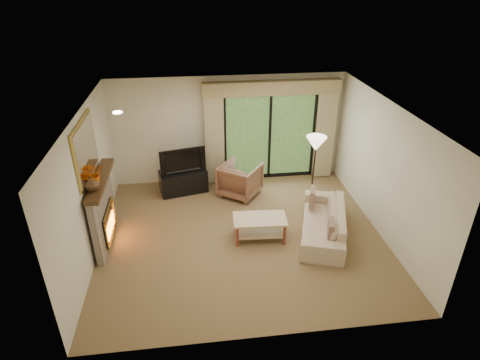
{
  "coord_description": "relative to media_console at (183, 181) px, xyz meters",
  "views": [
    {
      "loc": [
        -0.87,
        -6.49,
        4.73
      ],
      "look_at": [
        0.0,
        0.3,
        1.1
      ],
      "focal_mm": 30.0,
      "sensor_mm": 36.0,
      "label": 1
    }
  ],
  "objects": [
    {
      "name": "wall_front",
      "position": [
        1.14,
        -4.45,
        1.03
      ],
      "size": [
        5.0,
        0.0,
        5.0
      ],
      "primitive_type": "plane",
      "rotation": [
        -1.57,
        0.0,
        0.0
      ],
      "color": "beige",
      "rests_on": "ground"
    },
    {
      "name": "wall_back",
      "position": [
        1.14,
        0.55,
        1.03
      ],
      "size": [
        5.0,
        0.0,
        5.0
      ],
      "primitive_type": "plane",
      "rotation": [
        1.57,
        0.0,
        0.0
      ],
      "color": "beige",
      "rests_on": "ground"
    },
    {
      "name": "wall_left",
      "position": [
        -1.61,
        -1.95,
        1.03
      ],
      "size": [
        0.0,
        5.0,
        5.0
      ],
      "primitive_type": "plane",
      "rotation": [
        1.57,
        0.0,
        1.57
      ],
      "color": "beige",
      "rests_on": "ground"
    },
    {
      "name": "cornice",
      "position": [
        2.14,
        0.41,
        2.05
      ],
      "size": [
        3.2,
        0.24,
        0.32
      ],
      "primitive_type": "cube",
      "color": "tan",
      "rests_on": "wall_back"
    },
    {
      "name": "curtain_left",
      "position": [
        0.79,
        0.39,
        0.93
      ],
      "size": [
        0.45,
        0.18,
        2.35
      ],
      "primitive_type": "cube",
      "color": "tan",
      "rests_on": "floor"
    },
    {
      "name": "floor_lamp",
      "position": [
        2.84,
        -0.91,
        0.54
      ],
      "size": [
        0.56,
        0.56,
        1.62
      ],
      "primitive_type": null,
      "rotation": [
        0.0,
        0.0,
        -0.36
      ],
      "color": "#FFF5C9",
      "rests_on": "floor"
    },
    {
      "name": "curtain_right",
      "position": [
        3.49,
        0.39,
        0.93
      ],
      "size": [
        0.45,
        0.18,
        2.35
      ],
      "primitive_type": "cube",
      "color": "tan",
      "rests_on": "floor"
    },
    {
      "name": "floor",
      "position": [
        1.14,
        -1.95,
        -0.27
      ],
      "size": [
        5.5,
        5.5,
        0.0
      ],
      "primitive_type": "plane",
      "color": "brown",
      "rests_on": "ground"
    },
    {
      "name": "branches",
      "position": [
        -1.47,
        -2.02,
        1.32
      ],
      "size": [
        0.49,
        0.46,
        0.44
      ],
      "primitive_type": "imported",
      "rotation": [
        0.0,
        0.0,
        0.34
      ],
      "color": "#CF560A",
      "rests_on": "fireplace"
    },
    {
      "name": "mirror",
      "position": [
        -1.58,
        -1.75,
        1.68
      ],
      "size": [
        0.07,
        1.45,
        1.02
      ],
      "primitive_type": null,
      "color": "#B5943E",
      "rests_on": "wall_left"
    },
    {
      "name": "pillow_far",
      "position": [
        2.68,
        -1.5,
        0.24
      ],
      "size": [
        0.22,
        0.4,
        0.39
      ],
      "primitive_type": "cube",
      "rotation": [
        0.0,
        0.0,
        -0.31
      ],
      "color": "brown",
      "rests_on": "sofa"
    },
    {
      "name": "sliding_door",
      "position": [
        2.14,
        0.5,
        0.83
      ],
      "size": [
        2.26,
        0.1,
        2.16
      ],
      "primitive_type": null,
      "color": "black",
      "rests_on": "floor"
    },
    {
      "name": "fireplace",
      "position": [
        -1.49,
        -1.75,
        0.41
      ],
      "size": [
        0.24,
        1.7,
        1.37
      ],
      "primitive_type": null,
      "color": "gray",
      "rests_on": "floor"
    },
    {
      "name": "media_console",
      "position": [
        0.0,
        0.0,
        0.0
      ],
      "size": [
        1.16,
        0.71,
        0.54
      ],
      "primitive_type": "cube",
      "rotation": [
        0.0,
        0.0,
        0.22
      ],
      "color": "black",
      "rests_on": "floor"
    },
    {
      "name": "wall_right",
      "position": [
        3.89,
        -1.95,
        1.03
      ],
      "size": [
        0.0,
        5.0,
        5.0
      ],
      "primitive_type": "plane",
      "rotation": [
        1.57,
        0.0,
        -1.57
      ],
      "color": "beige",
      "rests_on": "ground"
    },
    {
      "name": "sofa",
      "position": [
        2.74,
        -2.08,
        0.03
      ],
      "size": [
        1.39,
        2.19,
        0.6
      ],
      "primitive_type": "imported",
      "rotation": [
        0.0,
        0.0,
        -1.89
      ],
      "color": "#C1A78C",
      "rests_on": "floor"
    },
    {
      "name": "armchair",
      "position": [
        1.31,
        -0.3,
        0.12
      ],
      "size": [
        1.17,
        1.18,
        0.78
      ],
      "primitive_type": "imported",
      "rotation": [
        0.0,
        0.0,
        2.52
      ],
      "color": "brown",
      "rests_on": "floor"
    },
    {
      "name": "ceiling",
      "position": [
        1.14,
        -1.95,
        2.33
      ],
      "size": [
        5.5,
        5.5,
        0.0
      ],
      "primitive_type": "plane",
      "rotation": [
        3.14,
        0.0,
        0.0
      ],
      "color": "white",
      "rests_on": "ground"
    },
    {
      "name": "tv",
      "position": [
        0.0,
        0.0,
        0.57
      ],
      "size": [
        1.05,
        0.36,
        0.6
      ],
      "primitive_type": "imported",
      "rotation": [
        0.0,
        0.0,
        0.22
      ],
      "color": "black",
      "rests_on": "media_console"
    },
    {
      "name": "vase",
      "position": [
        -1.47,
        -2.21,
        1.23
      ],
      "size": [
        0.27,
        0.27,
        0.26
      ],
      "primitive_type": "imported",
      "rotation": [
        0.0,
        0.0,
        -0.09
      ],
      "color": "#3E2815",
      "rests_on": "fireplace"
    },
    {
      "name": "coffee_table",
      "position": [
        1.47,
        -2.07,
        -0.04
      ],
      "size": [
        1.06,
        0.62,
        0.46
      ],
      "primitive_type": null,
      "rotation": [
        0.0,
        0.0,
        -0.06
      ],
      "color": "tan",
      "rests_on": "floor"
    },
    {
      "name": "pillow_near",
      "position": [
        2.68,
        -2.67,
        0.24
      ],
      "size": [
        0.21,
        0.38,
        0.37
      ],
      "primitive_type": "cube",
      "rotation": [
        0.0,
        0.0,
        -0.31
      ],
      "color": "brown",
      "rests_on": "sofa"
    }
  ]
}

